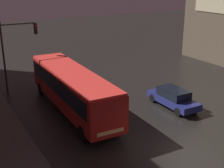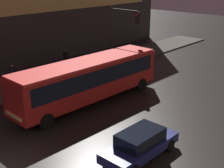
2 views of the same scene
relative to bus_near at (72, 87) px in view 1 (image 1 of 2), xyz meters
name	(u,v)px [view 1 (image 1 of 2)]	position (x,y,z in m)	size (l,w,h in m)	color
ground_plane	(185,154)	(3.06, -8.67, -1.91)	(120.00, 120.00, 0.00)	black
bus_near	(72,87)	(0.00, 0.00, 0.00)	(2.84, 11.79, 3.09)	#AD1E19
car_taxi	(173,98)	(6.90, -3.10, -1.17)	(1.80, 4.43, 1.43)	navy
traffic_light_main	(15,45)	(-2.37, 6.10, 2.20)	(3.04, 0.35, 6.09)	#2D2D2D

